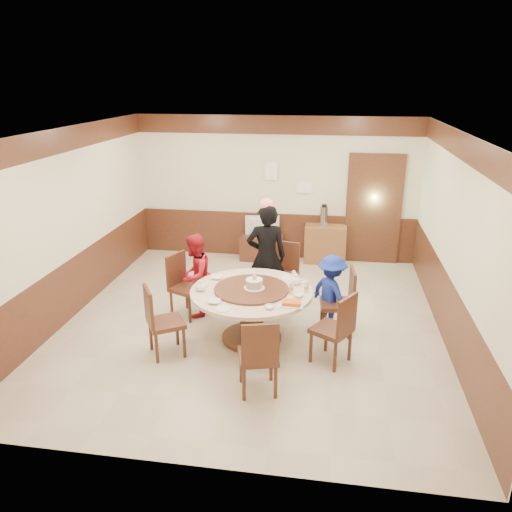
% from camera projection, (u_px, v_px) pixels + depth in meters
% --- Properties ---
extents(room, '(6.00, 6.04, 2.84)m').
position_uv_depth(room, '(252.00, 254.00, 7.15)').
color(room, '#C0B199').
rests_on(room, ground).
extents(banquet_table, '(1.66, 1.66, 0.78)m').
position_uv_depth(banquet_table, '(251.00, 305.00, 6.83)').
color(banquet_table, '#482416').
rests_on(banquet_table, ground).
extents(chair_0, '(0.49, 0.49, 0.97)m').
position_uv_depth(chair_0, '(337.00, 313.00, 7.09)').
color(chair_0, '#482416').
rests_on(chair_0, ground).
extents(chair_1, '(0.53, 0.53, 0.97)m').
position_uv_depth(chair_1, '(283.00, 284.00, 8.10)').
color(chair_1, '#482416').
rests_on(chair_1, ground).
extents(chair_2, '(0.59, 0.58, 0.97)m').
position_uv_depth(chair_2, '(187.00, 297.00, 7.63)').
color(chair_2, '#482416').
rests_on(chair_2, ground).
extents(chair_3, '(0.61, 0.61, 0.97)m').
position_uv_depth(chair_3, '(165.00, 333.00, 6.54)').
color(chair_3, '#482416').
rests_on(chair_3, ground).
extents(chair_4, '(0.54, 0.55, 0.97)m').
position_uv_depth(chair_4, '(258.00, 368.00, 5.75)').
color(chair_4, '#482416').
rests_on(chair_4, ground).
extents(chair_5, '(0.61, 0.60, 0.97)m').
position_uv_depth(chair_5, '(332.00, 341.00, 6.36)').
color(chair_5, '#482416').
rests_on(chair_5, ground).
extents(person_standing, '(0.69, 0.53, 1.69)m').
position_uv_depth(person_standing, '(266.00, 257.00, 7.72)').
color(person_standing, black).
rests_on(person_standing, ground).
extents(person_red, '(0.60, 0.71, 1.29)m').
position_uv_depth(person_red, '(195.00, 276.00, 7.53)').
color(person_red, '#A81622').
rests_on(person_red, ground).
extents(person_blue, '(0.81, 0.83, 1.14)m').
position_uv_depth(person_blue, '(331.00, 293.00, 7.10)').
color(person_blue, navy).
rests_on(person_blue, ground).
extents(birthday_cake, '(0.28, 0.28, 0.19)m').
position_uv_depth(birthday_cake, '(254.00, 284.00, 6.72)').
color(birthday_cake, white).
rests_on(birthday_cake, banquet_table).
extents(teapot_left, '(0.17, 0.15, 0.13)m').
position_uv_depth(teapot_left, '(201.00, 287.00, 6.72)').
color(teapot_left, white).
rests_on(teapot_left, banquet_table).
extents(teapot_right, '(0.17, 0.15, 0.13)m').
position_uv_depth(teapot_right, '(296.00, 280.00, 6.93)').
color(teapot_right, white).
rests_on(teapot_right, banquet_table).
extents(bowl_0, '(0.16, 0.16, 0.04)m').
position_uv_depth(bowl_0, '(217.00, 277.00, 7.13)').
color(bowl_0, white).
rests_on(bowl_0, banquet_table).
extents(bowl_1, '(0.13, 0.13, 0.04)m').
position_uv_depth(bowl_1, '(270.00, 307.00, 6.22)').
color(bowl_1, white).
rests_on(bowl_1, banquet_table).
extents(bowl_2, '(0.16, 0.16, 0.04)m').
position_uv_depth(bowl_2, '(214.00, 302.00, 6.36)').
color(bowl_2, white).
rests_on(bowl_2, banquet_table).
extents(bowl_3, '(0.14, 0.14, 0.04)m').
position_uv_depth(bowl_3, '(298.00, 295.00, 6.55)').
color(bowl_3, white).
rests_on(bowl_3, banquet_table).
extents(saucer_near, '(0.18, 0.18, 0.01)m').
position_uv_depth(saucer_near, '(223.00, 309.00, 6.19)').
color(saucer_near, white).
rests_on(saucer_near, banquet_table).
extents(saucer_far, '(0.18, 0.18, 0.01)m').
position_uv_depth(saucer_far, '(288.00, 278.00, 7.16)').
color(saucer_far, white).
rests_on(saucer_far, banquet_table).
extents(shrimp_platter, '(0.30, 0.20, 0.06)m').
position_uv_depth(shrimp_platter, '(292.00, 304.00, 6.29)').
color(shrimp_platter, white).
rests_on(shrimp_platter, banquet_table).
extents(bottle_0, '(0.06, 0.06, 0.16)m').
position_uv_depth(bottle_0, '(292.00, 288.00, 6.63)').
color(bottle_0, silver).
rests_on(bottle_0, banquet_table).
extents(bottle_1, '(0.06, 0.06, 0.16)m').
position_uv_depth(bottle_1, '(307.00, 287.00, 6.65)').
color(bottle_1, silver).
rests_on(bottle_1, banquet_table).
extents(bottle_2, '(0.06, 0.06, 0.16)m').
position_uv_depth(bottle_2, '(294.00, 277.00, 6.99)').
color(bottle_2, silver).
rests_on(bottle_2, banquet_table).
extents(tv_stand, '(0.85, 0.45, 0.50)m').
position_uv_depth(tv_stand, '(262.00, 247.00, 10.01)').
color(tv_stand, '#482416').
rests_on(tv_stand, ground).
extents(television, '(0.68, 0.17, 0.39)m').
position_uv_depth(television, '(262.00, 226.00, 9.86)').
color(television, gray).
rests_on(television, tv_stand).
extents(side_cabinet, '(0.80, 0.40, 0.75)m').
position_uv_depth(side_cabinet, '(325.00, 244.00, 9.81)').
color(side_cabinet, brown).
rests_on(side_cabinet, ground).
extents(thermos, '(0.15, 0.15, 0.38)m').
position_uv_depth(thermos, '(324.00, 216.00, 9.63)').
color(thermos, silver).
rests_on(thermos, side_cabinet).
extents(notice_left, '(0.25, 0.00, 0.35)m').
position_uv_depth(notice_left, '(271.00, 171.00, 9.67)').
color(notice_left, white).
rests_on(notice_left, room).
extents(notice_right, '(0.30, 0.00, 0.22)m').
position_uv_depth(notice_right, '(304.00, 188.00, 9.68)').
color(notice_right, white).
rests_on(notice_right, room).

